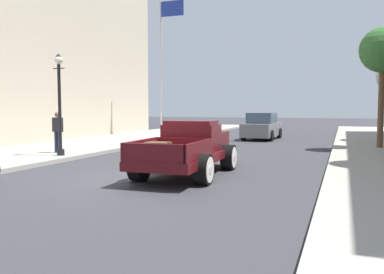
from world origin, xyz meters
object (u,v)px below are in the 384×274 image
at_px(hotrod_truck_maroon, 190,148).
at_px(pedestrian_sidewalk_left, 58,130).
at_px(street_tree_second, 383,51).
at_px(car_background_grey, 262,127).
at_px(flagpole, 164,51).
at_px(street_lamp_near, 59,97).

xyz_separation_m(hotrod_truck_maroon, pedestrian_sidewalk_left, (-6.55, 2.15, 0.33)).
bearing_deg(street_tree_second, hotrod_truck_maroon, -122.68).
xyz_separation_m(car_background_grey, flagpole, (-6.66, -0.05, 5.00)).
height_order(hotrod_truck_maroon, pedestrian_sidewalk_left, pedestrian_sidewalk_left).
relative_size(street_lamp_near, flagpole, 0.42).
bearing_deg(pedestrian_sidewalk_left, street_tree_second, 29.22).
bearing_deg(pedestrian_sidewalk_left, car_background_grey, 62.60).
bearing_deg(street_tree_second, street_lamp_near, -146.65).
relative_size(hotrod_truck_maroon, street_lamp_near, 1.29).
height_order(hotrod_truck_maroon, street_tree_second, street_tree_second).
relative_size(hotrod_truck_maroon, pedestrian_sidewalk_left, 3.02).
relative_size(car_background_grey, street_tree_second, 0.80).
bearing_deg(hotrod_truck_maroon, street_lamp_near, 166.47).
bearing_deg(flagpole, street_tree_second, -19.99).
bearing_deg(flagpole, street_lamp_near, -83.88).
height_order(car_background_grey, street_tree_second, street_tree_second).
height_order(car_background_grey, pedestrian_sidewalk_left, pedestrian_sidewalk_left).
xyz_separation_m(pedestrian_sidewalk_left, street_lamp_near, (0.72, -0.75, 1.30)).
relative_size(hotrod_truck_maroon, car_background_grey, 1.14).
height_order(street_lamp_near, street_tree_second, street_tree_second).
xyz_separation_m(hotrod_truck_maroon, street_tree_second, (5.82, 9.07, 3.74)).
distance_m(pedestrian_sidewalk_left, street_lamp_near, 1.66).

